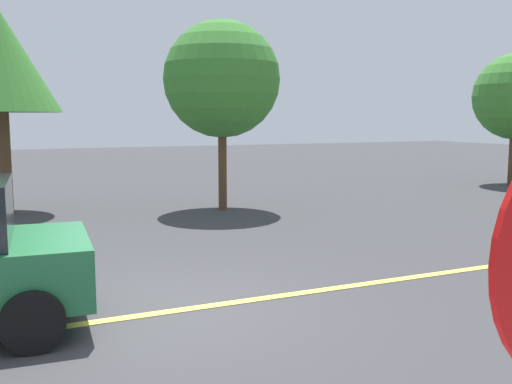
# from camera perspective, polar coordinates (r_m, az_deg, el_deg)

# --- Properties ---
(ground_plane) EXTENTS (80.00, 80.00, 0.00)m
(ground_plane) POSITION_cam_1_polar(r_m,az_deg,el_deg) (7.19, -9.21, -11.69)
(ground_plane) COLOR #38383A
(lane_marking_centre) EXTENTS (28.00, 0.16, 0.01)m
(lane_marking_centre) POSITION_cam_1_polar(r_m,az_deg,el_deg) (8.43, 11.10, -8.82)
(lane_marking_centre) COLOR #E0D14C
(tree_right_verge) EXTENTS (2.91, 2.91, 4.74)m
(tree_right_verge) POSITION_cam_1_polar(r_m,az_deg,el_deg) (14.71, -3.38, 10.98)
(tree_right_verge) COLOR #513823
(tree_right_verge) RESTS_ON ground_plane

